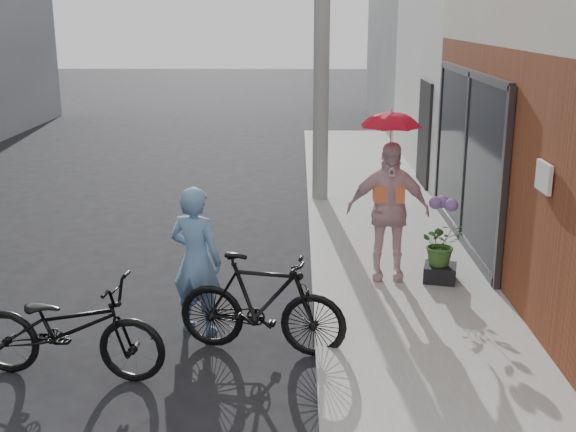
{
  "coord_description": "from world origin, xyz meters",
  "views": [
    {
      "loc": [
        0.7,
        -6.89,
        3.4
      ],
      "look_at": [
        0.58,
        1.28,
        1.1
      ],
      "focal_mm": 45.0,
      "sensor_mm": 36.0,
      "label": 1
    }
  ],
  "objects_px": {
    "planter": "(440,273)",
    "officer": "(196,260)",
    "utility_pole": "(322,7)",
    "kimono_woman": "(388,211)",
    "bike_right": "(262,304)",
    "bike_left": "(68,328)"
  },
  "relations": [
    {
      "from": "planter",
      "to": "officer",
      "type": "bearing_deg",
      "value": -156.15
    },
    {
      "from": "utility_pole",
      "to": "kimono_woman",
      "type": "xyz_separation_m",
      "value": [
        0.73,
        -4.12,
        -2.5
      ]
    },
    {
      "from": "utility_pole",
      "to": "bike_right",
      "type": "distance_m",
      "value": 6.76
    },
    {
      "from": "bike_left",
      "to": "kimono_woman",
      "type": "relative_size",
      "value": 1.08
    },
    {
      "from": "officer",
      "to": "bike_right",
      "type": "relative_size",
      "value": 0.93
    },
    {
      "from": "utility_pole",
      "to": "officer",
      "type": "height_order",
      "value": "utility_pole"
    },
    {
      "from": "bike_right",
      "to": "planter",
      "type": "xyz_separation_m",
      "value": [
        2.18,
        1.78,
        -0.31
      ]
    },
    {
      "from": "utility_pole",
      "to": "bike_left",
      "type": "height_order",
      "value": "utility_pole"
    },
    {
      "from": "bike_left",
      "to": "utility_pole",
      "type": "bearing_deg",
      "value": -14.39
    },
    {
      "from": "officer",
      "to": "kimono_woman",
      "type": "relative_size",
      "value": 0.93
    },
    {
      "from": "kimono_woman",
      "to": "planter",
      "type": "height_order",
      "value": "kimono_woman"
    },
    {
      "from": "officer",
      "to": "kimono_woman",
      "type": "xyz_separation_m",
      "value": [
        2.23,
        1.41,
        0.18
      ]
    },
    {
      "from": "kimono_woman",
      "to": "bike_left",
      "type": "bearing_deg",
      "value": -141.55
    },
    {
      "from": "bike_left",
      "to": "bike_right",
      "type": "bearing_deg",
      "value": -65.79
    },
    {
      "from": "bike_right",
      "to": "utility_pole",
      "type": "bearing_deg",
      "value": 4.52
    },
    {
      "from": "utility_pole",
      "to": "bike_right",
      "type": "height_order",
      "value": "utility_pole"
    },
    {
      "from": "bike_left",
      "to": "bike_right",
      "type": "height_order",
      "value": "bike_right"
    },
    {
      "from": "utility_pole",
      "to": "bike_right",
      "type": "bearing_deg",
      "value": -97.29
    },
    {
      "from": "bike_left",
      "to": "bike_right",
      "type": "relative_size",
      "value": 1.08
    },
    {
      "from": "utility_pole",
      "to": "bike_right",
      "type": "xyz_separation_m",
      "value": [
        -0.77,
        -6.02,
        -2.97
      ]
    },
    {
      "from": "bike_left",
      "to": "kimono_woman",
      "type": "xyz_separation_m",
      "value": [
        3.32,
        2.46,
        0.5
      ]
    },
    {
      "from": "officer",
      "to": "bike_left",
      "type": "distance_m",
      "value": 1.55
    }
  ]
}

